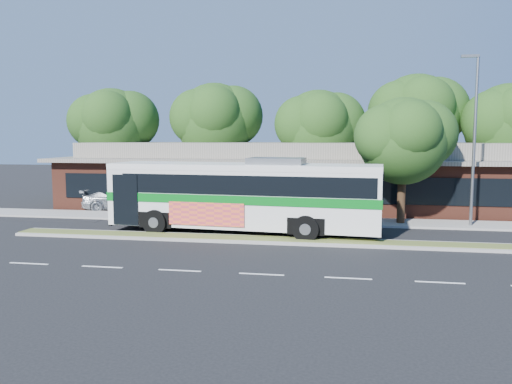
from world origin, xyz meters
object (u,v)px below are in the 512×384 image
at_px(transit_bus, 245,191).
at_px(sedan, 122,199).
at_px(sidewalk_tree, 409,139).
at_px(lamp_post, 474,136).

relative_size(transit_bus, sedan, 2.71).
relative_size(sedan, sidewalk_tree, 0.73).
xyz_separation_m(lamp_post, sedan, (-21.12, 2.88, -4.17)).
height_order(lamp_post, sidewalk_tree, lamp_post).
bearing_deg(transit_bus, lamp_post, 21.56).
height_order(lamp_post, sedan, lamp_post).
distance_m(lamp_post, transit_bus, 12.45).
bearing_deg(sedan, sidewalk_tree, -111.75).
bearing_deg(lamp_post, transit_bus, -162.94).
xyz_separation_m(transit_bus, sidewalk_tree, (8.38, 3.88, 2.59)).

